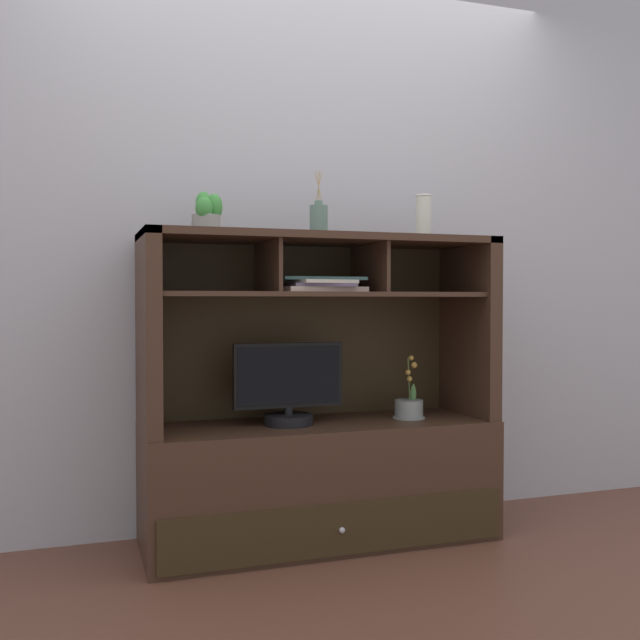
# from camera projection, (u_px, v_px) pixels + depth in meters

# --- Properties ---
(floor_plane) EXTENTS (6.00, 6.00, 0.02)m
(floor_plane) POSITION_uv_depth(u_px,v_px,m) (320.00, 542.00, 3.11)
(floor_plane) COLOR brown
(floor_plane) RESTS_ON ground
(back_wall) EXTENTS (6.00, 0.02, 2.80)m
(back_wall) POSITION_uv_depth(u_px,v_px,m) (300.00, 219.00, 3.33)
(back_wall) COLOR #B3B4BD
(back_wall) RESTS_ON ground
(media_console) EXTENTS (1.49, 0.53, 1.30)m
(media_console) POSITION_uv_depth(u_px,v_px,m) (319.00, 444.00, 3.10)
(media_console) COLOR #3F291C
(media_console) RESTS_ON ground
(tv_monitor) EXTENTS (0.47, 0.21, 0.34)m
(tv_monitor) POSITION_uv_depth(u_px,v_px,m) (288.00, 389.00, 3.03)
(tv_monitor) COLOR black
(tv_monitor) RESTS_ON media_console
(potted_orchid) EXTENTS (0.14, 0.14, 0.28)m
(potted_orchid) POSITION_uv_depth(u_px,v_px,m) (409.00, 408.00, 3.20)
(potted_orchid) COLOR gray
(potted_orchid) RESTS_ON media_console
(magazine_stack_left) EXTENTS (0.38, 0.31, 0.06)m
(magazine_stack_left) POSITION_uv_depth(u_px,v_px,m) (319.00, 285.00, 3.05)
(magazine_stack_left) COLOR beige
(magazine_stack_left) RESTS_ON media_console
(diffuser_bottle) EXTENTS (0.08, 0.08, 0.27)m
(diffuser_bottle) POSITION_uv_depth(u_px,v_px,m) (319.00, 220.00, 3.09)
(diffuser_bottle) COLOR slate
(diffuser_bottle) RESTS_ON media_console
(potted_succulent) EXTENTS (0.13, 0.13, 0.16)m
(potted_succulent) POSITION_uv_depth(u_px,v_px,m) (207.00, 215.00, 2.91)
(potted_succulent) COLOR gray
(potted_succulent) RESTS_ON media_console
(ceramic_vase) EXTENTS (0.07, 0.07, 0.20)m
(ceramic_vase) POSITION_uv_depth(u_px,v_px,m) (424.00, 217.00, 3.22)
(ceramic_vase) COLOR silver
(ceramic_vase) RESTS_ON media_console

